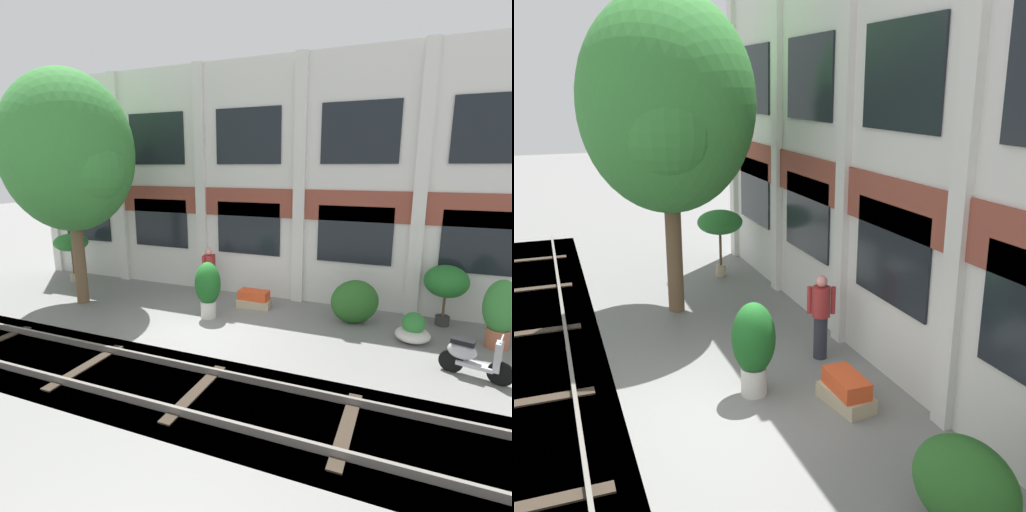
% 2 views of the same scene
% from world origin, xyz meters
% --- Properties ---
extents(ground_plane, '(80.00, 80.00, 0.00)m').
position_xyz_m(ground_plane, '(0.00, 0.00, 0.00)').
color(ground_plane, slate).
extents(apartment_facade, '(17.43, 0.64, 7.43)m').
position_xyz_m(apartment_facade, '(0.00, 3.18, 3.71)').
color(apartment_facade, silver).
rests_on(apartment_facade, ground).
extents(rail_tracks, '(25.07, 2.80, 0.43)m').
position_xyz_m(rail_tracks, '(-0.00, -3.02, -0.13)').
color(rail_tracks, '#423F3A').
rests_on(rail_tracks, ground).
extents(broadleaf_tree, '(3.94, 3.75, 6.97)m').
position_xyz_m(broadleaf_tree, '(-4.55, 0.18, 4.53)').
color(broadleaf_tree, brown).
rests_on(broadleaf_tree, ground).
extents(potted_plant_glazed_jar, '(0.73, 0.73, 1.63)m').
position_xyz_m(potted_plant_glazed_jar, '(-0.22, 0.53, 0.92)').
color(potted_plant_glazed_jar, beige).
rests_on(potted_plant_glazed_jar, ground).
extents(potted_plant_square_trough, '(1.07, 0.65, 0.54)m').
position_xyz_m(potted_plant_square_trough, '(0.66, 1.80, 0.25)').
color(potted_plant_square_trough, tan).
rests_on(potted_plant_square_trough, ground).
extents(potted_plant_tall_urn, '(1.21, 1.21, 1.82)m').
position_xyz_m(potted_plant_tall_urn, '(-6.68, 1.88, 1.46)').
color(potted_plant_tall_urn, tan).
rests_on(potted_plant_tall_urn, ground).
extents(resident_by_doorway, '(0.34, 0.49, 1.64)m').
position_xyz_m(resident_by_doorway, '(-1.08, 2.18, 0.88)').
color(resident_by_doorway, '#282833').
rests_on(resident_by_doorway, ground).
extents(topiary_hedge, '(1.48, 1.16, 1.22)m').
position_xyz_m(topiary_hedge, '(3.70, 1.68, 0.61)').
color(topiary_hedge, '#286023').
rests_on(topiary_hedge, ground).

